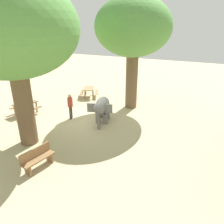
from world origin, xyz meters
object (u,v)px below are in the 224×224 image
at_px(shade_tree_secondary, 11,29).
at_px(picnic_table_far, 25,106).
at_px(elephant, 102,107).
at_px(person_handler, 70,105).
at_px(wooden_bench, 38,158).
at_px(picnic_table_near, 89,90).
at_px(shade_tree_main, 133,28).

distance_m(shade_tree_secondary, picnic_table_far, 6.28).
relative_size(elephant, person_handler, 1.33).
xyz_separation_m(person_handler, wooden_bench, (4.60, 2.21, -0.48)).
relative_size(elephant, picnic_table_far, 1.32).
distance_m(shade_tree_secondary, wooden_bench, 5.39).
height_order(picnic_table_near, picnic_table_far, same).
height_order(shade_tree_main, picnic_table_far, shade_tree_main).
xyz_separation_m(shade_tree_main, picnic_table_near, (-0.45, -4.09, -4.79)).
bearing_deg(shade_tree_secondary, elephant, 155.20).
bearing_deg(elephant, shade_tree_secondary, -46.34).
bearing_deg(picnic_table_near, elephant, 10.54).
distance_m(shade_tree_main, wooden_bench, 9.81).
bearing_deg(picnic_table_far, wooden_bench, 60.70).
relative_size(elephant, shade_tree_main, 0.29).
bearing_deg(shade_tree_secondary, wooden_bench, 58.77).
bearing_deg(shade_tree_main, picnic_table_near, -96.25).
xyz_separation_m(shade_tree_main, wooden_bench, (8.49, -0.15, -4.91)).
distance_m(person_handler, picnic_table_near, 4.69).
xyz_separation_m(elephant, person_handler, (0.57, -2.00, -0.01)).
bearing_deg(person_handler, shade_tree_secondary, -109.30).
distance_m(elephant, picnic_table_far, 5.37).
bearing_deg(elephant, wooden_bench, -19.17).
height_order(shade_tree_secondary, picnic_table_far, shade_tree_secondary).
distance_m(elephant, picnic_table_near, 5.31).
height_order(person_handler, picnic_table_near, person_handler).
bearing_deg(wooden_bench, shade_tree_secondary, -116.69).
distance_m(elephant, person_handler, 2.08).
bearing_deg(shade_tree_main, shade_tree_secondary, -16.76).
bearing_deg(picnic_table_near, shade_tree_main, 49.61).
xyz_separation_m(shade_tree_secondary, wooden_bench, (1.23, 2.04, -4.84)).
xyz_separation_m(person_handler, shade_tree_main, (-3.89, 2.36, 4.43)).
height_order(person_handler, shade_tree_secondary, shade_tree_secondary).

